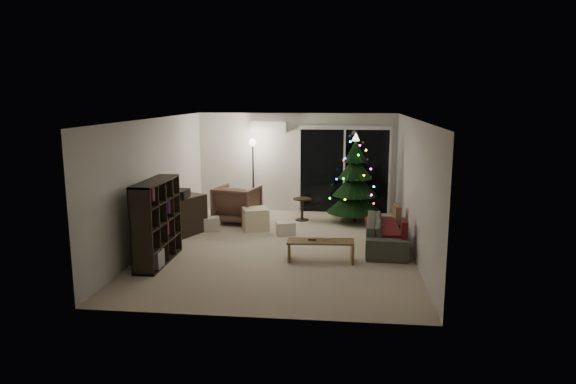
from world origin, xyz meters
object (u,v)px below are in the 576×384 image
object	(u,v)px
media_cabinet	(179,217)
coffee_table	(321,251)
armchair	(237,204)
bookshelf	(147,222)
sofa	(387,233)
christmas_tree	(355,178)

from	to	relation	value
media_cabinet	coffee_table	distance (m)	3.34
armchair	bookshelf	bearing A→B (deg)	83.45
armchair	coffee_table	bearing A→B (deg)	139.09
media_cabinet	sofa	size ratio (longest dim) A/B	0.67
bookshelf	media_cabinet	distance (m)	1.75
armchair	coffee_table	xyz separation A→B (m)	(2.08, -2.67, -0.25)
media_cabinet	coffee_table	size ratio (longest dim) A/B	1.10
media_cabinet	sofa	xyz separation A→B (m)	(4.30, -0.36, -0.12)
media_cabinet	bookshelf	bearing A→B (deg)	-66.01
armchair	sofa	xyz separation A→B (m)	(3.32, -1.70, -0.15)
media_cabinet	armchair	xyz separation A→B (m)	(0.98, 1.34, 0.02)
media_cabinet	armchair	size ratio (longest dim) A/B	1.38
coffee_table	media_cabinet	bearing A→B (deg)	153.28
armchair	christmas_tree	distance (m)	2.81
coffee_table	christmas_tree	world-z (taller)	christmas_tree
media_cabinet	christmas_tree	size ratio (longest dim) A/B	0.63
bookshelf	armchair	xyz separation A→B (m)	(0.98, 3.06, -0.31)
armchair	sofa	bearing A→B (deg)	164.04
bookshelf	armchair	distance (m)	3.23
bookshelf	media_cabinet	bearing A→B (deg)	82.09
bookshelf	armchair	bearing A→B (deg)	64.34
bookshelf	media_cabinet	world-z (taller)	bookshelf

